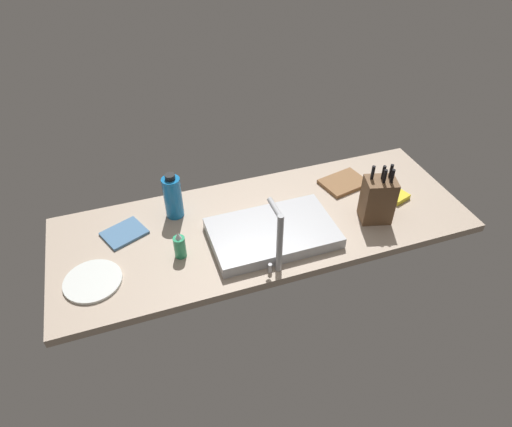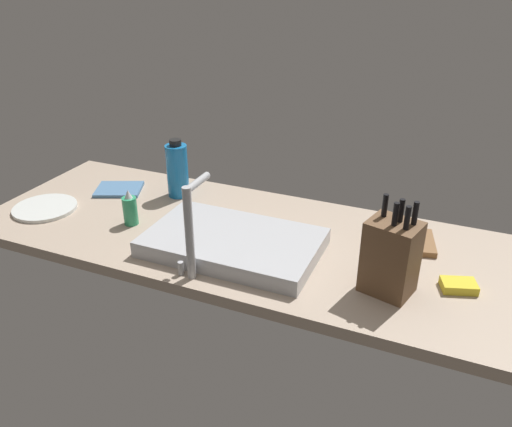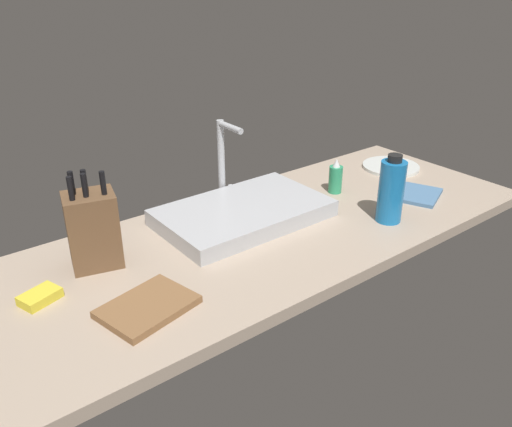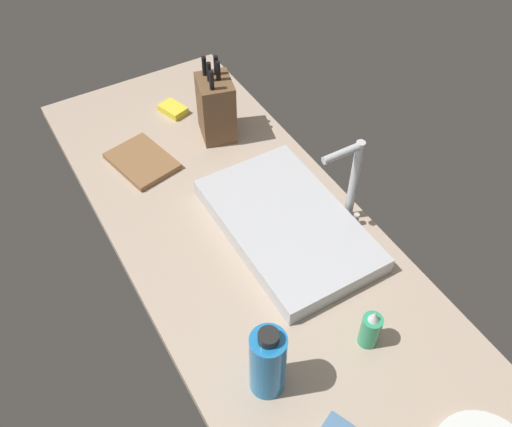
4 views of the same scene
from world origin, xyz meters
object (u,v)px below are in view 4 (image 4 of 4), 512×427
soap_bottle (370,329)px  dish_sponge (173,109)px  knife_block (216,108)px  faucet (352,178)px  water_bottle (268,362)px  sink_basin (288,225)px  cutting_board (142,161)px

soap_bottle → dish_sponge: soap_bottle is taller
soap_bottle → knife_block: bearing=176.7°
faucet → soap_bottle: 39.94cm
faucet → water_bottle: bearing=-55.0°
sink_basin → faucet: (3.90, 16.47, 13.20)cm
sink_basin → faucet: size_ratio=1.89×
sink_basin → dish_sponge: bearing=-175.6°
faucet → knife_block: faucet is taller
sink_basin → cutting_board: (-45.93, -23.93, -1.60)cm
soap_bottle → water_bottle: 26.34cm
cutting_board → dish_sponge: size_ratio=2.30×
knife_block → dish_sponge: bearing=-141.1°
sink_basin → cutting_board: size_ratio=2.49×
knife_block → dish_sponge: size_ratio=2.93×
soap_bottle → dish_sponge: 102.24cm
faucet → soap_bottle: faucet is taller
knife_block → water_bottle: 87.24cm
knife_block → water_bottle: size_ratio=1.23×
knife_block → cutting_board: (0.90, -26.74, -9.52)cm
water_bottle → dish_sponge: 102.23cm
cutting_board → dish_sponge: bearing=134.3°
cutting_board → water_bottle: size_ratio=0.96×
faucet → dish_sponge: size_ratio=3.02×
knife_block → dish_sponge: (-17.57, -7.81, -9.22)cm
faucet → soap_bottle: (33.82, -18.48, -10.48)cm
cutting_board → dish_sponge: 26.45cm
sink_basin → dish_sponge: (-64.40, -5.00, -1.30)cm
soap_bottle → dish_sponge: (-102.11, -2.99, -4.02)cm
knife_block → cutting_board: size_ratio=1.28×
faucet → cutting_board: size_ratio=1.32×
sink_basin → soap_bottle: (37.71, -2.01, 2.72)cm
cutting_board → water_bottle: (80.80, -3.83, 9.12)cm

